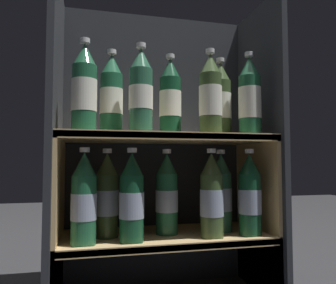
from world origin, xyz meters
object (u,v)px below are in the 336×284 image
object	(u,v)px
bottle_upper_back_0	(111,96)
bottle_upper_front_0	(84,90)
bottle_upper_back_1	(170,99)
bottle_lower_back_0	(107,197)
bottle_lower_front_1	(132,199)
bottle_upper_front_2	(210,96)
bottle_upper_front_3	(250,98)
bottle_lower_back_2	(221,194)
bottle_lower_front_0	(84,200)
bottle_lower_front_2	(212,197)
bottle_upper_front_1	(141,92)
bottle_lower_front_3	(250,196)
bottle_upper_back_2	(221,102)
bottle_lower_back_1	(167,195)

from	to	relation	value
bottle_upper_back_0	bottle_upper_front_0	bearing A→B (deg)	-135.70
bottle_upper_front_0	bottle_upper_back_1	size ratio (longest dim) A/B	1.00
bottle_lower_back_0	bottle_lower_front_1	bearing A→B (deg)	-49.85
bottle_upper_front_0	bottle_upper_back_1	distance (m)	0.30
bottle_upper_front_2	bottle_upper_front_3	xyz separation A→B (m)	(0.14, -0.00, -0.00)
bottle_lower_back_0	bottle_lower_back_2	distance (m)	0.40
bottle_upper_front_2	bottle_upper_front_0	bearing A→B (deg)	-180.00
bottle_lower_front_0	bottle_lower_front_2	xyz separation A→B (m)	(0.40, 0.00, -0.00)
bottle_lower_front_2	bottle_lower_back_0	xyz separation A→B (m)	(-0.33, 0.08, 0.00)
bottle_lower_front_1	bottle_upper_front_0	bearing A→B (deg)	-180.00
bottle_upper_back_0	bottle_upper_front_2	bearing A→B (deg)	-14.81
bottle_upper_front_1	bottle_lower_back_2	world-z (taller)	bottle_upper_front_1
bottle_upper_back_0	bottle_upper_back_1	size ratio (longest dim) A/B	1.00
bottle_upper_back_1	bottle_lower_front_2	distance (m)	0.36
bottle_lower_front_2	bottle_lower_back_2	size ratio (longest dim) A/B	1.00
bottle_lower_front_3	bottle_lower_back_2	world-z (taller)	same
bottle_upper_back_1	bottle_lower_front_2	bearing A→B (deg)	-35.59
bottle_upper_back_1	bottle_lower_back_0	distance (m)	0.39
bottle_upper_back_0	bottle_lower_front_1	xyz separation A→B (m)	(0.06, -0.08, -0.33)
bottle_upper_back_0	bottle_lower_back_0	distance (m)	0.33
bottle_lower_back_2	bottle_upper_front_1	bearing A→B (deg)	-164.40
bottle_lower_front_1	bottle_lower_front_3	world-z (taller)	same
bottle_upper_front_3	bottle_lower_front_2	bearing A→B (deg)	180.00
bottle_upper_front_3	bottle_lower_front_1	distance (m)	0.51
bottle_upper_front_0	bottle_lower_front_3	distance (m)	0.63
bottle_lower_back_0	bottle_upper_front_0	bearing A→B (deg)	-131.67
bottle_lower_front_1	bottle_lower_front_2	world-z (taller)	same
bottle_upper_front_0	bottle_upper_front_1	bearing A→B (deg)	0.00
bottle_lower_front_2	bottle_lower_front_3	world-z (taller)	same
bottle_upper_back_0	bottle_lower_front_1	bearing A→B (deg)	-54.68
bottle_lower_front_1	bottle_lower_back_2	xyz separation A→B (m)	(0.32, 0.08, -0.00)
bottle_upper_back_1	bottle_lower_front_2	size ratio (longest dim) A/B	1.00
bottle_upper_front_2	bottle_lower_back_2	distance (m)	0.35
bottle_upper_front_3	bottle_upper_back_0	world-z (taller)	same
bottle_upper_back_2	bottle_lower_front_3	size ratio (longest dim) A/B	1.00
bottle_upper_front_3	bottle_lower_back_2	size ratio (longest dim) A/B	1.00
bottle_lower_front_3	bottle_lower_back_1	xyz separation A→B (m)	(-0.26, 0.08, 0.00)
bottle_upper_front_0	bottle_upper_back_2	size ratio (longest dim) A/B	1.00
bottle_lower_front_3	bottle_lower_front_1	bearing A→B (deg)	180.00
bottle_lower_front_0	bottle_lower_back_1	size ratio (longest dim) A/B	1.00
bottle_lower_front_2	bottle_lower_back_2	xyz separation A→B (m)	(0.07, 0.08, 0.00)
bottle_upper_back_2	bottle_lower_back_0	distance (m)	0.52
bottle_upper_front_1	bottle_lower_front_0	xyz separation A→B (m)	(-0.17, 0.00, -0.33)
bottle_upper_back_0	bottle_upper_back_2	distance (m)	0.39
bottle_upper_front_0	bottle_lower_back_2	size ratio (longest dim) A/B	1.00
bottle_upper_front_0	bottle_upper_front_3	distance (m)	0.54
bottle_lower_front_0	bottle_lower_front_1	size ratio (longest dim) A/B	1.00
bottle_upper_front_0	bottle_upper_back_2	world-z (taller)	same
bottle_upper_back_2	bottle_lower_front_0	xyz separation A→B (m)	(-0.47, -0.08, -0.33)
bottle_upper_front_1	bottle_lower_back_0	size ratio (longest dim) A/B	1.00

